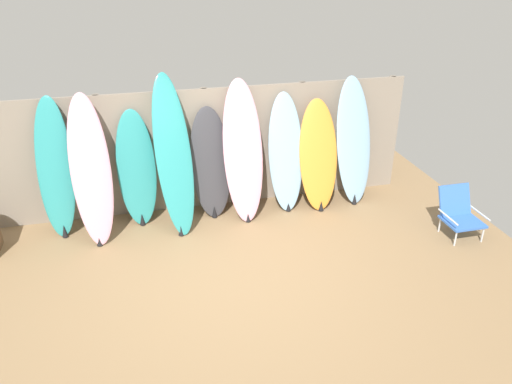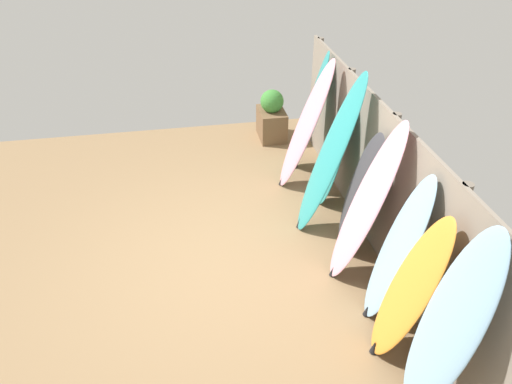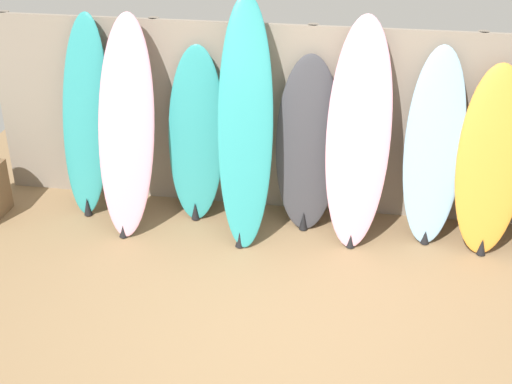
{
  "view_description": "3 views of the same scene",
  "coord_description": "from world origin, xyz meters",
  "px_view_note": "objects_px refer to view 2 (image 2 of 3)",
  "views": [
    {
      "loc": [
        -0.91,
        -4.76,
        3.59
      ],
      "look_at": [
        0.36,
        0.44,
        0.92
      ],
      "focal_mm": 35.0,
      "sensor_mm": 36.0,
      "label": 1
    },
    {
      "loc": [
        4.59,
        -0.34,
        4.02
      ],
      "look_at": [
        -0.22,
        0.53,
        0.83
      ],
      "focal_mm": 35.0,
      "sensor_mm": 36.0,
      "label": 2
    },
    {
      "loc": [
        0.48,
        -4.12,
        3.41
      ],
      "look_at": [
        -0.28,
        0.64,
        0.86
      ],
      "focal_mm": 50.0,
      "sensor_mm": 36.0,
      "label": 3
    }
  ],
  "objects_px": {
    "surfboard_teal_2": "(334,153)",
    "surfboard_charcoal_4": "(360,196)",
    "surfboard_skyblue_6": "(397,252)",
    "surfboard_skyblue_8": "(450,327)",
    "surfboard_teal_0": "(311,113)",
    "surfboard_orange_7": "(409,291)",
    "planter_box": "(272,117)",
    "surfboard_teal_3": "(330,157)",
    "surfboard_pink_5": "(366,205)",
    "surfboard_pink_1": "(306,126)"
  },
  "relations": [
    {
      "from": "surfboard_charcoal_4",
      "to": "planter_box",
      "type": "height_order",
      "value": "surfboard_charcoal_4"
    },
    {
      "from": "surfboard_pink_1",
      "to": "surfboard_pink_5",
      "type": "bearing_deg",
      "value": 3.1
    },
    {
      "from": "surfboard_teal_2",
      "to": "surfboard_charcoal_4",
      "type": "distance_m",
      "value": 1.03
    },
    {
      "from": "surfboard_teal_3",
      "to": "surfboard_pink_5",
      "type": "bearing_deg",
      "value": 6.0
    },
    {
      "from": "surfboard_teal_0",
      "to": "surfboard_orange_7",
      "type": "xyz_separation_m",
      "value": [
        3.65,
        -0.08,
        -0.13
      ]
    },
    {
      "from": "surfboard_teal_0",
      "to": "planter_box",
      "type": "height_order",
      "value": "surfboard_teal_0"
    },
    {
      "from": "surfboard_skyblue_6",
      "to": "surfboard_skyblue_8",
      "type": "relative_size",
      "value": 0.91
    },
    {
      "from": "surfboard_teal_0",
      "to": "surfboard_orange_7",
      "type": "relative_size",
      "value": 1.17
    },
    {
      "from": "surfboard_pink_1",
      "to": "surfboard_teal_0",
      "type": "bearing_deg",
      "value": 155.94
    },
    {
      "from": "surfboard_teal_2",
      "to": "surfboard_orange_7",
      "type": "bearing_deg",
      "value": -2.65
    },
    {
      "from": "surfboard_skyblue_6",
      "to": "surfboard_teal_2",
      "type": "bearing_deg",
      "value": 178.88
    },
    {
      "from": "surfboard_pink_5",
      "to": "planter_box",
      "type": "bearing_deg",
      "value": -175.84
    },
    {
      "from": "surfboard_teal_3",
      "to": "surfboard_skyblue_6",
      "type": "distance_m",
      "value": 1.65
    },
    {
      "from": "surfboard_teal_3",
      "to": "surfboard_charcoal_4",
      "type": "height_order",
      "value": "surfboard_teal_3"
    },
    {
      "from": "surfboard_teal_3",
      "to": "surfboard_skyblue_6",
      "type": "relative_size",
      "value": 1.22
    },
    {
      "from": "surfboard_teal_0",
      "to": "surfboard_skyblue_8",
      "type": "bearing_deg",
      "value": -0.36
    },
    {
      "from": "surfboard_skyblue_6",
      "to": "surfboard_teal_0",
      "type": "bearing_deg",
      "value": 179.92
    },
    {
      "from": "surfboard_pink_1",
      "to": "surfboard_orange_7",
      "type": "distance_m",
      "value": 3.19
    },
    {
      "from": "surfboard_skyblue_6",
      "to": "surfboard_skyblue_8",
      "type": "height_order",
      "value": "surfboard_skyblue_8"
    },
    {
      "from": "surfboard_teal_0",
      "to": "surfboard_teal_3",
      "type": "height_order",
      "value": "surfboard_teal_3"
    },
    {
      "from": "surfboard_teal_3",
      "to": "surfboard_pink_5",
      "type": "relative_size",
      "value": 1.08
    },
    {
      "from": "surfboard_charcoal_4",
      "to": "surfboard_orange_7",
      "type": "distance_m",
      "value": 1.58
    },
    {
      "from": "surfboard_pink_1",
      "to": "surfboard_skyblue_6",
      "type": "xyz_separation_m",
      "value": [
        2.71,
        0.2,
        -0.1
      ]
    },
    {
      "from": "surfboard_teal_3",
      "to": "surfboard_skyblue_6",
      "type": "bearing_deg",
      "value": 6.76
    },
    {
      "from": "surfboard_teal_0",
      "to": "surfboard_skyblue_6",
      "type": "height_order",
      "value": "surfboard_teal_0"
    },
    {
      "from": "planter_box",
      "to": "surfboard_charcoal_4",
      "type": "bearing_deg",
      "value": 6.87
    },
    {
      "from": "surfboard_charcoal_4",
      "to": "surfboard_pink_5",
      "type": "distance_m",
      "value": 0.5
    },
    {
      "from": "surfboard_pink_1",
      "to": "surfboard_skyblue_8",
      "type": "relative_size",
      "value": 1.01
    },
    {
      "from": "surfboard_skyblue_6",
      "to": "surfboard_charcoal_4",
      "type": "bearing_deg",
      "value": 178.54
    },
    {
      "from": "surfboard_pink_1",
      "to": "surfboard_orange_7",
      "type": "height_order",
      "value": "surfboard_pink_1"
    },
    {
      "from": "surfboard_charcoal_4",
      "to": "surfboard_pink_5",
      "type": "bearing_deg",
      "value": -14.98
    },
    {
      "from": "surfboard_teal_0",
      "to": "surfboard_pink_1",
      "type": "bearing_deg",
      "value": -24.06
    },
    {
      "from": "surfboard_pink_1",
      "to": "surfboard_charcoal_4",
      "type": "bearing_deg",
      "value": 8.16
    },
    {
      "from": "surfboard_teal_2",
      "to": "planter_box",
      "type": "bearing_deg",
      "value": -169.54
    },
    {
      "from": "surfboard_teal_0",
      "to": "surfboard_orange_7",
      "type": "bearing_deg",
      "value": -1.31
    },
    {
      "from": "surfboard_orange_7",
      "to": "surfboard_skyblue_8",
      "type": "distance_m",
      "value": 0.59
    },
    {
      "from": "surfboard_charcoal_4",
      "to": "planter_box",
      "type": "distance_m",
      "value": 3.23
    },
    {
      "from": "surfboard_charcoal_4",
      "to": "planter_box",
      "type": "xyz_separation_m",
      "value": [
        -3.18,
        -0.38,
        -0.4
      ]
    },
    {
      "from": "surfboard_skyblue_8",
      "to": "planter_box",
      "type": "height_order",
      "value": "surfboard_skyblue_8"
    },
    {
      "from": "surfboard_pink_1",
      "to": "surfboard_teal_3",
      "type": "relative_size",
      "value": 0.91
    },
    {
      "from": "surfboard_teal_3",
      "to": "surfboard_pink_5",
      "type": "height_order",
      "value": "surfboard_teal_3"
    },
    {
      "from": "surfboard_pink_5",
      "to": "surfboard_orange_7",
      "type": "distance_m",
      "value": 1.15
    },
    {
      "from": "surfboard_pink_1",
      "to": "planter_box",
      "type": "relative_size",
      "value": 2.17
    },
    {
      "from": "surfboard_pink_1",
      "to": "surfboard_orange_7",
      "type": "bearing_deg",
      "value": 2.21
    },
    {
      "from": "surfboard_skyblue_6",
      "to": "planter_box",
      "type": "height_order",
      "value": "surfboard_skyblue_6"
    },
    {
      "from": "surfboard_teal_0",
      "to": "surfboard_charcoal_4",
      "type": "relative_size",
      "value": 1.18
    },
    {
      "from": "surfboard_charcoal_4",
      "to": "surfboard_skyblue_8",
      "type": "xyz_separation_m",
      "value": [
        2.15,
        -0.05,
        0.15
      ]
    },
    {
      "from": "surfboard_teal_0",
      "to": "surfboard_pink_5",
      "type": "relative_size",
      "value": 0.96
    },
    {
      "from": "surfboard_charcoal_4",
      "to": "surfboard_orange_7",
      "type": "xyz_separation_m",
      "value": [
        1.58,
        -0.11,
        0.01
      ]
    },
    {
      "from": "surfboard_pink_5",
      "to": "planter_box",
      "type": "distance_m",
      "value": 3.68
    }
  ]
}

